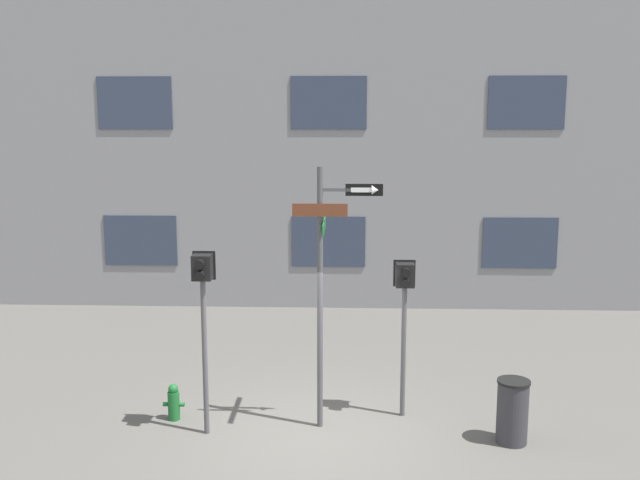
{
  "coord_description": "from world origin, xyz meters",
  "views": [
    {
      "loc": [
        0.46,
        -10.24,
        4.82
      ],
      "look_at": [
        0.06,
        0.38,
        2.99
      ],
      "focal_mm": 40.0,
      "sensor_mm": 36.0,
      "label": 1
    }
  ],
  "objects_px": {
    "trash_bin": "(512,411)",
    "pedestrian_signal_left": "(203,295)",
    "pedestrian_signal_right": "(405,297)",
    "street_sign_pole": "(325,275)",
    "fire_hydrant": "(174,402)"
  },
  "relations": [
    {
      "from": "fire_hydrant",
      "to": "street_sign_pole",
      "type": "bearing_deg",
      "value": -3.82
    },
    {
      "from": "pedestrian_signal_left",
      "to": "pedestrian_signal_right",
      "type": "relative_size",
      "value": 1.1
    },
    {
      "from": "pedestrian_signal_right",
      "to": "trash_bin",
      "type": "distance_m",
      "value": 2.36
    },
    {
      "from": "trash_bin",
      "to": "fire_hydrant",
      "type": "bearing_deg",
      "value": 173.23
    },
    {
      "from": "pedestrian_signal_left",
      "to": "fire_hydrant",
      "type": "bearing_deg",
      "value": 142.28
    },
    {
      "from": "fire_hydrant",
      "to": "trash_bin",
      "type": "xyz_separation_m",
      "value": [
        5.27,
        -0.63,
        0.2
      ]
    },
    {
      "from": "pedestrian_signal_left",
      "to": "fire_hydrant",
      "type": "relative_size",
      "value": 4.76
    },
    {
      "from": "street_sign_pole",
      "to": "trash_bin",
      "type": "relative_size",
      "value": 4.19
    },
    {
      "from": "street_sign_pole",
      "to": "pedestrian_signal_left",
      "type": "bearing_deg",
      "value": -170.01
    },
    {
      "from": "pedestrian_signal_right",
      "to": "trash_bin",
      "type": "height_order",
      "value": "pedestrian_signal_right"
    },
    {
      "from": "trash_bin",
      "to": "pedestrian_signal_left",
      "type": "bearing_deg",
      "value": 178.27
    },
    {
      "from": "pedestrian_signal_left",
      "to": "fire_hydrant",
      "type": "distance_m",
      "value": 2.07
    },
    {
      "from": "street_sign_pole",
      "to": "trash_bin",
      "type": "distance_m",
      "value": 3.46
    },
    {
      "from": "street_sign_pole",
      "to": "fire_hydrant",
      "type": "relative_size",
      "value": 6.87
    },
    {
      "from": "street_sign_pole",
      "to": "pedestrian_signal_right",
      "type": "height_order",
      "value": "street_sign_pole"
    }
  ]
}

